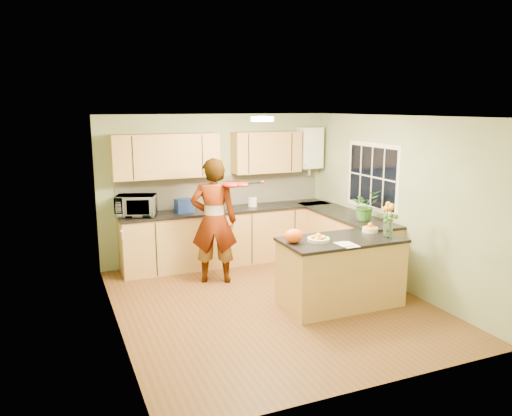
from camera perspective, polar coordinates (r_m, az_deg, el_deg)
name	(u,v)px	position (r m, az deg, el deg)	size (l,w,h in m)	color
floor	(271,303)	(6.89, 1.68, -10.84)	(4.50, 4.50, 0.00)	brown
ceiling	(272,116)	(6.37, 1.82, 10.43)	(4.00, 4.50, 0.02)	silver
wall_back	(217,188)	(8.58, -4.47, 2.29)	(4.00, 0.02, 2.50)	gray
wall_front	(374,262)	(4.63, 13.38, -6.01)	(4.00, 0.02, 2.50)	gray
wall_left	(114,227)	(5.99, -15.95, -2.15)	(0.02, 4.50, 2.50)	gray
wall_right	(396,202)	(7.55, 15.70, 0.63)	(0.02, 4.50, 2.50)	gray
back_counter	(229,235)	(8.50, -3.11, -3.16)	(3.64, 0.62, 0.94)	tan
right_counter	(345,242)	(8.23, 10.10, -3.81)	(0.62, 2.24, 0.94)	tan
splashback	(223,191)	(8.61, -3.80, 1.99)	(3.60, 0.02, 0.52)	beige
upper_cabinets	(210,154)	(8.29, -5.33, 6.13)	(3.20, 0.34, 0.70)	tan
boiler	(310,148)	(9.03, 6.15, 6.85)	(0.40, 0.30, 0.86)	white
window_right	(372,177)	(7.97, 13.11, 3.50)	(0.01, 1.30, 1.05)	white
light_switch	(122,235)	(5.41, -15.05, -3.02)	(0.02, 0.09, 0.09)	white
ceiling_lamp	(262,119)	(6.65, 0.73, 10.14)	(0.30, 0.30, 0.07)	#FFEABF
peninsula_island	(341,272)	(6.79, 9.64, -7.20)	(1.60, 0.82, 0.92)	tan
fruit_dish	(319,238)	(6.47, 7.16, -3.43)	(0.29, 0.29, 0.10)	#F1E3C1
orange_bowl	(370,228)	(7.06, 12.91, -2.27)	(0.21, 0.21, 0.12)	#F1E3C1
flower_vase	(389,212)	(6.77, 14.98, -0.45)	(0.28, 0.28, 0.52)	silver
orange_bag	(294,236)	(6.35, 4.34, -3.21)	(0.24, 0.20, 0.18)	#FA5C14
papers	(348,245)	(6.36, 10.46, -4.13)	(0.20, 0.27, 0.01)	white
violinist	(214,221)	(7.47, -4.83, -1.48)	(0.69, 0.45, 1.89)	#EBAD8F
violin	(231,185)	(7.22, -2.86, 2.68)	(0.64, 0.26, 0.13)	#580C05
microwave	(136,206)	(8.00, -13.54, 0.27)	(0.60, 0.40, 0.33)	white
blue_box	(184,206)	(8.14, -8.21, 0.27)	(0.27, 0.20, 0.22)	navy
kettle	(227,202)	(8.35, -3.31, 0.67)	(0.15, 0.15, 0.27)	silver
jar_cream	(251,202)	(8.54, -0.56, 0.68)	(0.10, 0.10, 0.15)	#F1E3C1
jar_white	(254,202)	(8.52, -0.24, 0.69)	(0.10, 0.10, 0.16)	white
potted_plant	(365,205)	(7.66, 12.33, 0.32)	(0.41, 0.36, 0.46)	#336C24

